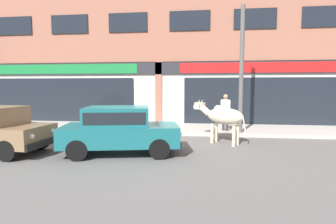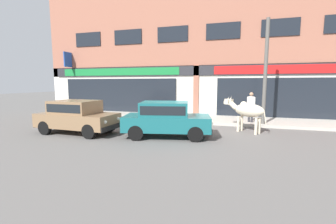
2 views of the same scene
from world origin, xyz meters
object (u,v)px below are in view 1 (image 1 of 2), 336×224
Objects in this scene: car_1 at (120,128)px; pedestrian at (225,108)px; utility_pole at (241,70)px; motorcycle_1 at (136,120)px; motorcycle_0 at (115,119)px; cow at (222,116)px.

pedestrian reaches higher than car_1.
utility_pole reaches higher than car_1.
motorcycle_1 is at bearing 175.44° from pedestrian.
pedestrian is (5.13, -0.42, 0.60)m from motorcycle_0.
pedestrian reaches higher than cow.
motorcycle_1 is at bearing 97.11° from car_1.
pedestrian is at bearing 145.50° from utility_pole.
pedestrian is (3.56, 3.88, 0.32)m from car_1.
motorcycle_0 is at bearing 153.33° from cow.
car_1 is 2.10× the size of motorcycle_1.
car_1 is at bearing -82.89° from motorcycle_1.
car_1 is at bearing -150.21° from cow.
motorcycle_0 is at bearing 110.10° from car_1.
utility_pole is (0.88, 1.61, 1.76)m from cow.
motorcycle_1 is 5.22m from utility_pole.
motorcycle_1 is 1.13× the size of pedestrian.
motorcycle_0 is 5.18m from pedestrian.
pedestrian is at bearing -4.56° from motorcycle_1.
cow is 4.47m from motorcycle_1.
car_1 is 2.10× the size of motorcycle_0.
utility_pole reaches higher than motorcycle_0.
cow is 2.54m from utility_pole.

